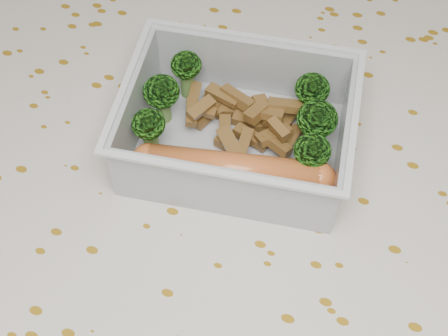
% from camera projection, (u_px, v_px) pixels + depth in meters
% --- Properties ---
extents(dining_table, '(1.40, 0.90, 0.75)m').
position_uv_depth(dining_table, '(222.00, 244.00, 0.57)').
color(dining_table, brown).
rests_on(dining_table, ground).
extents(tablecloth, '(1.46, 0.96, 0.19)m').
position_uv_depth(tablecloth, '(222.00, 216.00, 0.53)').
color(tablecloth, beige).
rests_on(tablecloth, dining_table).
extents(lunch_container, '(0.20, 0.16, 0.06)m').
position_uv_depth(lunch_container, '(237.00, 132.00, 0.50)').
color(lunch_container, silver).
rests_on(lunch_container, tablecloth).
extents(broccoli_florets, '(0.16, 0.11, 0.05)m').
position_uv_depth(broccoli_florets, '(246.00, 110.00, 0.50)').
color(broccoli_florets, '#608C3F').
rests_on(broccoli_florets, lunch_container).
extents(meat_pile, '(0.10, 0.08, 0.03)m').
position_uv_depth(meat_pile, '(249.00, 119.00, 0.51)').
color(meat_pile, brown).
rests_on(meat_pile, lunch_container).
extents(sausage, '(0.15, 0.05, 0.03)m').
position_uv_depth(sausage, '(233.00, 169.00, 0.48)').
color(sausage, '#C25F2A').
rests_on(sausage, lunch_container).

